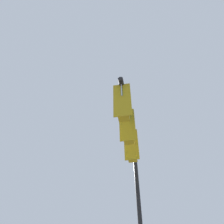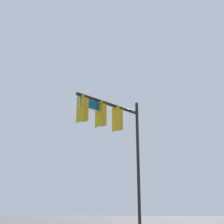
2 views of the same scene
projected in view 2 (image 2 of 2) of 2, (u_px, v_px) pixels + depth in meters
The scene contains 1 object.
signal_pole_near at pixel (111, 126), 15.65m from camera, with size 4.27×1.08×7.32m.
Camera 2 is at (7.03, -0.07, 1.40)m, focal length 50.00 mm.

